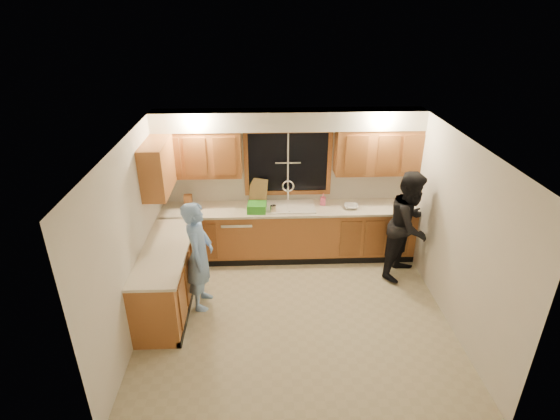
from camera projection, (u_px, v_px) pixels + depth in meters
The scene contains 26 objects.
floor at pixel (295, 315), 6.15m from camera, with size 4.20×4.20×0.00m, color #B5AC8B.
ceiling at pixel (298, 144), 5.07m from camera, with size 4.20×4.20×0.00m, color silver.
wall_back at pixel (288, 182), 7.32m from camera, with size 4.20×4.20×0.00m, color silver.
wall_left at pixel (131, 241), 5.53m from camera, with size 3.80×3.80×0.00m, color silver.
wall_right at pixel (457, 234), 5.69m from camera, with size 3.80×3.80×0.00m, color silver.
base_cabinets_back at pixel (288, 233), 7.40m from camera, with size 4.20×0.60×0.88m, color #AC6532.
base_cabinets_left at pixel (167, 278), 6.21m from camera, with size 0.60×1.90×0.88m, color #AC6532.
countertop_back at pixel (289, 209), 7.19m from camera, with size 4.20×0.63×0.04m, color beige.
countertop_left at pixel (165, 250), 6.01m from camera, with size 0.63×1.90×0.04m, color beige.
upper_cabinets_left at pixel (198, 154), 6.87m from camera, with size 1.35×0.33×0.75m, color #AC6532.
upper_cabinets_right at pixel (377, 151), 6.98m from camera, with size 1.35×0.33×0.75m, color #AC6532.
upper_cabinets_return at pixel (158, 168), 6.30m from camera, with size 0.33×0.90×0.75m, color #AC6532.
soffit at pixel (289, 120), 6.69m from camera, with size 4.20×0.35×0.30m, color silver.
window_frame at pixel (288, 163), 7.16m from camera, with size 1.44×0.03×1.14m.
sink at pixel (289, 210), 7.22m from camera, with size 0.86×0.52×0.57m.
dishwasher at pixel (238, 236), 7.38m from camera, with size 0.60×0.56×0.82m, color white.
stove at pixel (159, 302), 5.69m from camera, with size 0.58×0.75×0.90m, color white.
man at pixel (199, 256), 6.04m from camera, with size 0.59×0.39×1.62m, color #7EAAEE.
woman at pixel (409, 225), 6.73m from camera, with size 0.85×0.66×1.75m, color black.
knife_block at pixel (188, 202), 7.11m from camera, with size 0.13×0.11×0.24m, color brown.
cutting_board at pixel (258, 191), 7.28m from camera, with size 0.32×0.02×0.42m, color tan.
dish_crate at pixel (257, 207), 7.03m from camera, with size 0.30×0.28×0.14m, color green.
soap_bottle at pixel (323, 199), 7.25m from camera, with size 0.09×0.09×0.19m, color #F65D86.
bowl at pixel (351, 206), 7.16m from camera, with size 0.23×0.23×0.06m, color silver.
can_left at pixel (274, 209), 6.99m from camera, with size 0.07×0.07×0.13m, color beige.
can_right at pixel (272, 209), 6.98m from camera, with size 0.07×0.07×0.13m, color beige.
Camera 1 is at (-0.41, -4.89, 4.01)m, focal length 28.00 mm.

